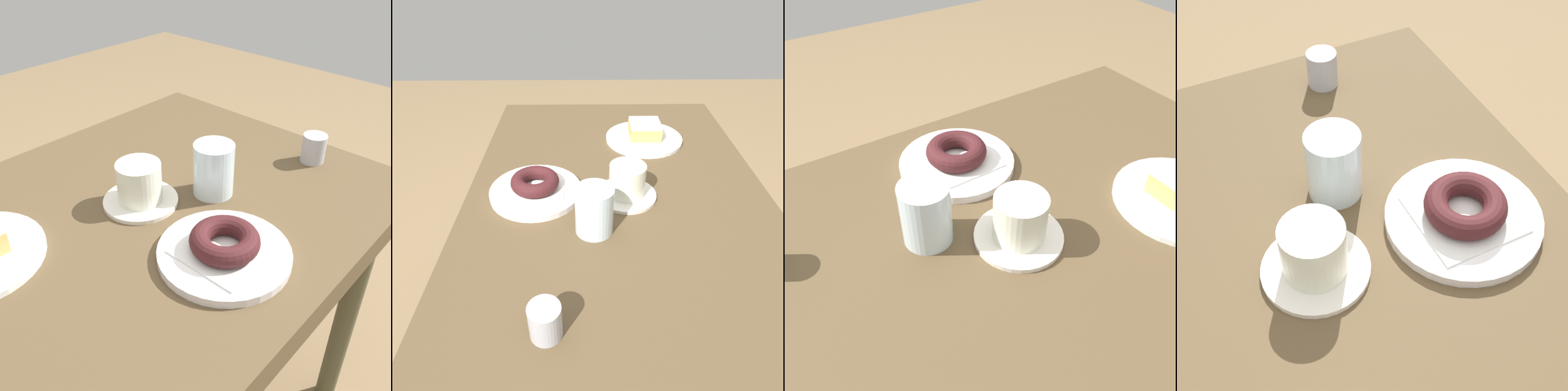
{
  "view_description": "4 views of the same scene",
  "coord_description": "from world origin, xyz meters",
  "views": [
    {
      "loc": [
        0.36,
        0.5,
        1.2
      ],
      "look_at": [
        -0.09,
        0.09,
        0.79
      ],
      "focal_mm": 40.47,
      "sensor_mm": 36.0,
      "label": 1
    },
    {
      "loc": [
        -0.71,
        0.08,
        1.22
      ],
      "look_at": [
        -0.08,
        0.07,
        0.76
      ],
      "focal_mm": 32.96,
      "sensor_mm": 36.0,
      "label": 2
    },
    {
      "loc": [
        -0.34,
        -0.35,
        1.22
      ],
      "look_at": [
        -0.07,
        0.07,
        0.77
      ],
      "focal_mm": 38.96,
      "sensor_mm": 36.0,
      "label": 3
    },
    {
      "loc": [
        0.34,
        -0.13,
        1.33
      ],
      "look_at": [
        -0.11,
        0.09,
        0.77
      ],
      "focal_mm": 52.69,
      "sensor_mm": 36.0,
      "label": 4
    }
  ],
  "objects": [
    {
      "name": "napkin_chocolate_ring",
      "position": [
        -0.04,
        0.19,
        0.75
      ],
      "size": [
        0.13,
        0.13,
        0.0
      ],
      "primitive_type": "cube",
      "rotation": [
        0.0,
        0.0,
        0.01
      ],
      "color": "white",
      "rests_on": "plate_chocolate_ring"
    },
    {
      "name": "donut_chocolate_ring",
      "position": [
        -0.04,
        0.19,
        0.77
      ],
      "size": [
        0.11,
        0.11,
        0.03
      ],
      "primitive_type": "torus",
      "color": "#3E171A",
      "rests_on": "napkin_chocolate_ring"
    },
    {
      "name": "napkin_glazed_square",
      "position": [
        0.22,
        -0.1,
        0.75
      ],
      "size": [
        0.18,
        0.18,
        0.0
      ],
      "primitive_type": "cube",
      "rotation": [
        0.0,
        0.0,
        0.4
      ],
      "color": "white",
      "rests_on": "plate_glazed_square"
    },
    {
      "name": "water_glass",
      "position": [
        -0.17,
        0.06,
        0.79
      ],
      "size": [
        0.08,
        0.08,
        0.1
      ],
      "primitive_type": "cylinder",
      "color": "silver",
      "rests_on": "table"
    },
    {
      "name": "coffee_cup",
      "position": [
        -0.06,
        -0.02,
        0.77
      ],
      "size": [
        0.14,
        0.14,
        0.08
      ],
      "color": "silver",
      "rests_on": "table"
    },
    {
      "name": "plate_glazed_square",
      "position": [
        0.22,
        -0.1,
        0.74
      ],
      "size": [
        0.22,
        0.22,
        0.01
      ],
      "primitive_type": "cylinder",
      "color": "white",
      "rests_on": "table"
    },
    {
      "name": "table",
      "position": [
        0.0,
        0.0,
        0.65
      ],
      "size": [
        0.98,
        0.69,
        0.74
      ],
      "color": "brown",
      "rests_on": "ground_plane"
    },
    {
      "name": "sugar_jar",
      "position": [
        -0.4,
        0.14,
        0.77
      ],
      "size": [
        0.05,
        0.05,
        0.06
      ],
      "primitive_type": "cylinder",
      "color": "#B2B3BB",
      "rests_on": "table"
    },
    {
      "name": "donut_glazed_square",
      "position": [
        0.22,
        -0.1,
        0.77
      ],
      "size": [
        0.09,
        0.09,
        0.04
      ],
      "color": "tan",
      "rests_on": "napkin_glazed_square"
    },
    {
      "name": "ground_plane",
      "position": [
        0.0,
        0.0,
        0.0
      ],
      "size": [
        6.0,
        6.0,
        0.0
      ],
      "primitive_type": "plane",
      "color": "olive"
    },
    {
      "name": "plate_chocolate_ring",
      "position": [
        -0.04,
        0.19,
        0.75
      ],
      "size": [
        0.21,
        0.21,
        0.01
      ],
      "primitive_type": "cylinder",
      "color": "white",
      "rests_on": "table"
    }
  ]
}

